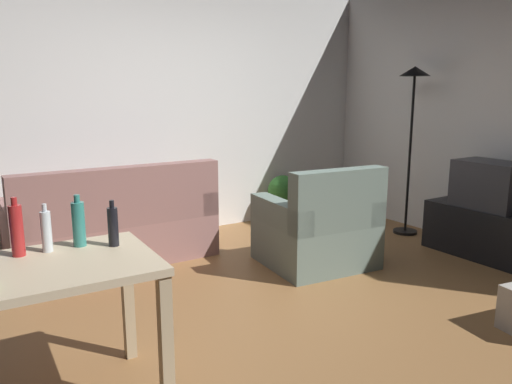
{
  "coord_description": "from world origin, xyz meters",
  "views": [
    {
      "loc": [
        -2.01,
        -2.83,
        1.56
      ],
      "look_at": [
        0.1,
        0.5,
        0.75
      ],
      "focal_mm": 34.7,
      "sensor_mm": 36.0,
      "label": 1
    }
  ],
  "objects_px": {
    "potted_plant": "(283,195)",
    "armchair": "(319,231)",
    "tv": "(490,185)",
    "bottle_tall": "(79,223)",
    "torchiere_lamp": "(413,105)",
    "bottle_red": "(17,230)",
    "bottle_clear": "(46,231)",
    "desk": "(25,291)",
    "couch": "(114,229)",
    "tv_stand": "(485,232)",
    "bottle_dark": "(113,226)"
  },
  "relations": [
    {
      "from": "potted_plant",
      "to": "armchair",
      "type": "xyz_separation_m",
      "value": [
        -0.6,
        -1.41,
        -0.01
      ]
    },
    {
      "from": "tv",
      "to": "potted_plant",
      "type": "relative_size",
      "value": 1.05
    },
    {
      "from": "potted_plant",
      "to": "armchair",
      "type": "distance_m",
      "value": 1.53
    },
    {
      "from": "potted_plant",
      "to": "bottle_tall",
      "type": "height_order",
      "value": "bottle_tall"
    },
    {
      "from": "torchiere_lamp",
      "to": "bottle_red",
      "type": "relative_size",
      "value": 6.13
    },
    {
      "from": "bottle_clear",
      "to": "desk",
      "type": "bearing_deg",
      "value": -126.39
    },
    {
      "from": "tv",
      "to": "armchair",
      "type": "xyz_separation_m",
      "value": [
        -1.49,
        0.67,
        -0.38
      ]
    },
    {
      "from": "couch",
      "to": "armchair",
      "type": "height_order",
      "value": "same"
    },
    {
      "from": "tv_stand",
      "to": "tv",
      "type": "bearing_deg",
      "value": -90.0
    },
    {
      "from": "armchair",
      "to": "bottle_red",
      "type": "xyz_separation_m",
      "value": [
        -2.51,
        -0.73,
        0.57
      ]
    },
    {
      "from": "bottle_clear",
      "to": "potted_plant",
      "type": "bearing_deg",
      "value": 35.7
    },
    {
      "from": "tv_stand",
      "to": "bottle_dark",
      "type": "distance_m",
      "value": 3.62
    },
    {
      "from": "bottle_dark",
      "to": "desk",
      "type": "bearing_deg",
      "value": -166.14
    },
    {
      "from": "bottle_clear",
      "to": "bottle_dark",
      "type": "height_order",
      "value": "bottle_clear"
    },
    {
      "from": "tv_stand",
      "to": "desk",
      "type": "relative_size",
      "value": 0.9
    },
    {
      "from": "bottle_clear",
      "to": "bottle_dark",
      "type": "xyz_separation_m",
      "value": [
        0.31,
        -0.08,
        -0.0
      ]
    },
    {
      "from": "armchair",
      "to": "bottle_dark",
      "type": "bearing_deg",
      "value": 27.0
    },
    {
      "from": "couch",
      "to": "bottle_red",
      "type": "relative_size",
      "value": 6.1
    },
    {
      "from": "tv_stand",
      "to": "bottle_dark",
      "type": "relative_size",
      "value": 4.5
    },
    {
      "from": "potted_plant",
      "to": "desk",
      "type": "bearing_deg",
      "value": -143.2
    },
    {
      "from": "torchiere_lamp",
      "to": "desk",
      "type": "bearing_deg",
      "value": -163.09
    },
    {
      "from": "tv",
      "to": "torchiere_lamp",
      "type": "height_order",
      "value": "torchiere_lamp"
    },
    {
      "from": "torchiere_lamp",
      "to": "desk",
      "type": "height_order",
      "value": "torchiere_lamp"
    },
    {
      "from": "tv",
      "to": "desk",
      "type": "relative_size",
      "value": 0.49
    },
    {
      "from": "tv",
      "to": "armchair",
      "type": "height_order",
      "value": "same"
    },
    {
      "from": "tv",
      "to": "torchiere_lamp",
      "type": "bearing_deg",
      "value": 0.21
    },
    {
      "from": "bottle_clear",
      "to": "tv",
      "type": "bearing_deg",
      "value": 1.0
    },
    {
      "from": "tv_stand",
      "to": "bottle_dark",
      "type": "xyz_separation_m",
      "value": [
        -3.56,
        -0.15,
        0.63
      ]
    },
    {
      "from": "tv_stand",
      "to": "bottle_dark",
      "type": "bearing_deg",
      "value": 92.43
    },
    {
      "from": "couch",
      "to": "desk",
      "type": "xyz_separation_m",
      "value": [
        -1.0,
        -2.03,
        0.34
      ]
    },
    {
      "from": "couch",
      "to": "tv_stand",
      "type": "xyz_separation_m",
      "value": [
        3.01,
        -1.77,
        -0.07
      ]
    },
    {
      "from": "desk",
      "to": "bottle_tall",
      "type": "relative_size",
      "value": 4.45
    },
    {
      "from": "couch",
      "to": "armchair",
      "type": "xyz_separation_m",
      "value": [
        1.52,
        -1.1,
        0.01
      ]
    },
    {
      "from": "bottle_clear",
      "to": "couch",
      "type": "bearing_deg",
      "value": 64.88
    },
    {
      "from": "couch",
      "to": "desk",
      "type": "distance_m",
      "value": 2.29
    },
    {
      "from": "tv",
      "to": "couch",
      "type": "bearing_deg",
      "value": 59.63
    },
    {
      "from": "tv_stand",
      "to": "desk",
      "type": "bearing_deg",
      "value": 93.75
    },
    {
      "from": "armchair",
      "to": "bottle_red",
      "type": "bearing_deg",
      "value": 21.6
    },
    {
      "from": "torchiere_lamp",
      "to": "bottle_red",
      "type": "xyz_separation_m",
      "value": [
        -4.0,
        -1.02,
        -0.52
      ]
    },
    {
      "from": "tv",
      "to": "armchair",
      "type": "relative_size",
      "value": 0.61
    },
    {
      "from": "couch",
      "to": "potted_plant",
      "type": "height_order",
      "value": "couch"
    },
    {
      "from": "couch",
      "to": "bottle_red",
      "type": "bearing_deg",
      "value": 61.5
    },
    {
      "from": "bottle_red",
      "to": "bottle_clear",
      "type": "distance_m",
      "value": 0.13
    },
    {
      "from": "armchair",
      "to": "bottle_tall",
      "type": "relative_size",
      "value": 3.57
    },
    {
      "from": "tv",
      "to": "bottle_dark",
      "type": "bearing_deg",
      "value": 92.42
    },
    {
      "from": "bottle_tall",
      "to": "bottle_dark",
      "type": "relative_size",
      "value": 1.12
    },
    {
      "from": "tv",
      "to": "torchiere_lamp",
      "type": "relative_size",
      "value": 0.33
    },
    {
      "from": "bottle_dark",
      "to": "bottle_red",
      "type": "bearing_deg",
      "value": 168.52
    },
    {
      "from": "torchiere_lamp",
      "to": "bottle_clear",
      "type": "height_order",
      "value": "torchiere_lamp"
    },
    {
      "from": "couch",
      "to": "torchiere_lamp",
      "type": "distance_m",
      "value": 3.31
    }
  ]
}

